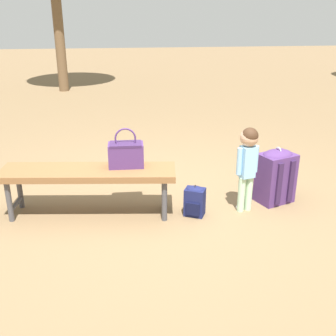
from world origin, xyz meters
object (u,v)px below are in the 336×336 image
(handbag, at_px, (126,153))
(backpack_large, at_px, (276,175))
(park_bench, at_px, (88,175))
(child_standing, at_px, (248,157))
(backpack_small, at_px, (195,200))

(handbag, xyz_separation_m, backpack_large, (1.47, -0.01, -0.29))
(park_bench, bearing_deg, child_standing, -5.61)
(handbag, height_order, backpack_large, handbag)
(backpack_large, bearing_deg, backpack_small, -167.52)
(child_standing, xyz_separation_m, backpack_large, (0.36, 0.16, -0.26))
(park_bench, relative_size, backpack_large, 2.85)
(park_bench, xyz_separation_m, backpack_small, (0.97, -0.17, -0.24))
(backpack_large, relative_size, backpack_small, 1.87)
(park_bench, distance_m, child_standing, 1.48)
(handbag, distance_m, backpack_large, 1.50)
(child_standing, distance_m, backpack_large, 0.48)
(park_bench, bearing_deg, handbag, 4.46)
(park_bench, height_order, handbag, handbag)
(backpack_large, distance_m, backpack_small, 0.89)
(park_bench, xyz_separation_m, handbag, (0.35, 0.03, 0.18))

